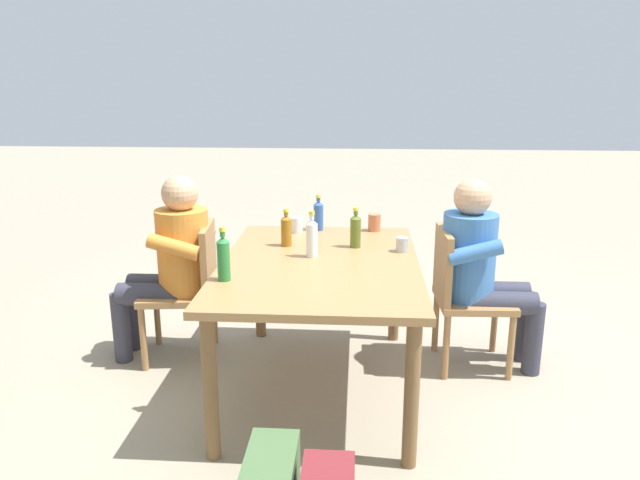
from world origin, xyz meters
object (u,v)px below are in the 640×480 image
object	(u,v)px
bottle_green	(224,258)
cup_terracotta	(374,222)
bottle_olive	(356,230)
person_in_plaid_shirt	(171,259)
bottle_blue	(318,215)
bottle_amber	(286,230)
cup_glass	(297,225)
chair_far_right	(191,284)
cup_steel	(402,245)
chair_near_right	(461,291)
person_in_white_shirt	(481,265)
bottle_clear	(312,237)
dining_table	(320,276)

from	to	relation	value
bottle_green	cup_terracotta	xyz separation A→B (m)	(1.04, -0.77, -0.06)
bottle_olive	cup_terracotta	distance (m)	0.42
person_in_plaid_shirt	bottle_blue	bearing A→B (deg)	-69.35
bottle_amber	cup_glass	world-z (taller)	bottle_amber
chair_far_right	bottle_blue	distance (m)	0.93
bottle_blue	bottle_amber	world-z (taller)	bottle_blue
cup_steel	chair_far_right	bearing A→B (deg)	83.73
bottle_green	bottle_blue	world-z (taller)	bottle_green
chair_near_right	person_in_plaid_shirt	size ratio (longest dim) A/B	0.74
person_in_white_shirt	bottle_clear	bearing A→B (deg)	105.20
person_in_plaid_shirt	cup_terracotta	distance (m)	1.32
bottle_olive	cup_steel	distance (m)	0.29
dining_table	chair_near_right	bearing A→B (deg)	-67.60
bottle_green	bottle_blue	bearing A→B (deg)	-21.06
person_in_white_shirt	cup_glass	world-z (taller)	person_in_white_shirt
person_in_white_shirt	bottle_blue	size ratio (longest dim) A/B	4.98
cup_glass	cup_steel	bearing A→B (deg)	-121.36
bottle_green	cup_terracotta	bearing A→B (deg)	-36.44
person_in_white_shirt	bottle_clear	xyz separation A→B (m)	(-0.27, 1.00, 0.23)
dining_table	cup_terracotta	size ratio (longest dim) A/B	13.68
bottle_olive	cup_glass	bearing A→B (deg)	50.01
person_in_white_shirt	bottle_green	size ratio (longest dim) A/B	4.33
bottle_green	bottle_clear	size ratio (longest dim) A/B	1.03
chair_near_right	bottle_clear	bearing A→B (deg)	106.78
bottle_clear	bottle_olive	distance (m)	0.32
chair_far_right	dining_table	bearing A→B (deg)	-113.08
bottle_amber	dining_table	bearing A→B (deg)	-143.20
chair_near_right	cup_glass	distance (m)	1.11
cup_steel	person_in_plaid_shirt	bearing A→B (deg)	84.57
chair_near_right	bottle_olive	xyz separation A→B (m)	(-0.05, 0.65, 0.38)
dining_table	bottle_clear	xyz separation A→B (m)	(0.08, 0.05, 0.20)
dining_table	bottle_blue	size ratio (longest dim) A/B	6.55
chair_far_right	bottle_blue	bearing A→B (deg)	-67.32
chair_far_right	bottle_olive	size ratio (longest dim) A/B	3.61
person_in_plaid_shirt	cup_terracotta	size ratio (longest dim) A/B	10.40
chair_far_right	cup_terracotta	distance (m)	1.24
dining_table	bottle_blue	bearing A→B (deg)	4.65
person_in_white_shirt	bottle_olive	bearing A→B (deg)	94.31
cup_glass	person_in_white_shirt	bearing A→B (deg)	-103.03
bottle_clear	bottle_olive	size ratio (longest dim) A/B	1.10
cup_terracotta	bottle_amber	bearing A→B (deg)	126.43
bottle_olive	cup_terracotta	xyz separation A→B (m)	(0.40, -0.12, -0.05)
dining_table	chair_far_right	size ratio (longest dim) A/B	1.78
bottle_clear	bottle_amber	size ratio (longest dim) A/B	1.17
dining_table	chair_near_right	world-z (taller)	chair_near_right
person_in_plaid_shirt	bottle_clear	world-z (taller)	person_in_plaid_shirt
person_in_white_shirt	cup_glass	size ratio (longest dim) A/B	11.79
bottle_blue	bottle_olive	size ratio (longest dim) A/B	0.98
bottle_amber	cup_steel	distance (m)	0.69
person_in_plaid_shirt	bottle_clear	bearing A→B (deg)	-106.82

